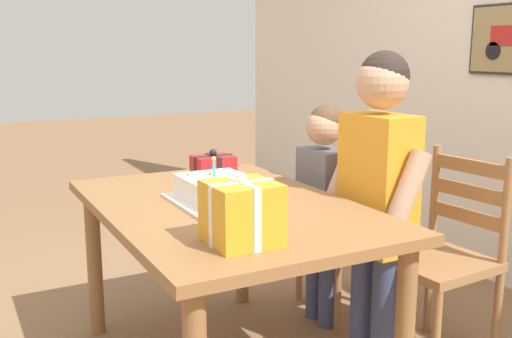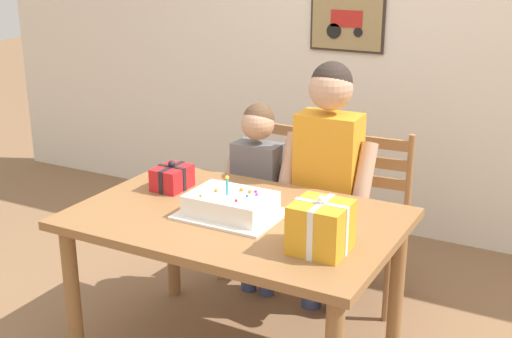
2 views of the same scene
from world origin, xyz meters
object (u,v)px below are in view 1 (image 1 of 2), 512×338
(gift_box_red_large, at_px, (213,167))
(chair_right, at_px, (442,256))
(birthday_cake, at_px, (219,191))
(chair_left, at_px, (357,221))
(child_older, at_px, (378,178))
(dining_table, at_px, (225,226))
(gift_box_beside_cake, at_px, (242,213))
(child_younger, at_px, (323,193))

(gift_box_red_large, height_order, chair_right, chair_right)
(birthday_cake, distance_m, chair_left, 1.02)
(chair_left, height_order, child_older, child_older)
(gift_box_red_large, relative_size, child_older, 0.14)
(dining_table, bearing_deg, child_older, 74.38)
(chair_left, distance_m, child_older, 0.65)
(chair_right, bearing_deg, gift_box_red_large, -134.78)
(dining_table, xyz_separation_m, gift_box_red_large, (-0.44, 0.15, 0.15))
(gift_box_beside_cake, relative_size, chair_left, 0.25)
(gift_box_red_large, relative_size, chair_left, 0.21)
(chair_right, xyz_separation_m, child_younger, (-0.53, -0.27, 0.20))
(child_older, bearing_deg, chair_left, 150.63)
(gift_box_red_large, bearing_deg, chair_right, 45.22)
(gift_box_red_large, relative_size, chair_right, 0.21)
(dining_table, distance_m, gift_box_red_large, 0.49)
(gift_box_red_large, bearing_deg, child_younger, 66.01)
(dining_table, bearing_deg, child_younger, 110.01)
(gift_box_beside_cake, height_order, child_younger, child_younger)
(gift_box_red_large, xyz_separation_m, chair_right, (0.75, 0.75, -0.33))
(child_older, bearing_deg, birthday_cake, -106.48)
(chair_right, distance_m, child_older, 0.46)
(birthday_cake, height_order, child_younger, child_younger)
(chair_left, distance_m, chair_right, 0.61)
(gift_box_red_large, xyz_separation_m, child_older, (0.62, 0.48, 0.02))
(gift_box_red_large, bearing_deg, gift_box_beside_cake, -18.53)
(birthday_cake, xyz_separation_m, child_older, (0.19, 0.65, 0.03))
(gift_box_red_large, height_order, child_younger, child_younger)
(chair_left, xyz_separation_m, child_younger, (0.07, -0.27, 0.20))
(gift_box_beside_cake, relative_size, child_older, 0.17)
(chair_left, xyz_separation_m, child_older, (0.48, -0.27, 0.35))
(child_younger, bearing_deg, dining_table, -69.99)
(gift_box_beside_cake, distance_m, child_older, 0.84)
(chair_left, distance_m, child_younger, 0.34)
(chair_right, height_order, child_younger, child_younger)
(child_older, bearing_deg, dining_table, -105.62)
(child_older, bearing_deg, child_younger, 179.92)
(dining_table, bearing_deg, birthday_cake, -131.16)
(birthday_cake, height_order, gift_box_beside_cake, gift_box_beside_cake)
(dining_table, relative_size, child_younger, 1.31)
(birthday_cake, distance_m, child_older, 0.68)
(dining_table, xyz_separation_m, child_older, (0.18, 0.63, 0.17))
(dining_table, relative_size, chair_right, 1.56)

